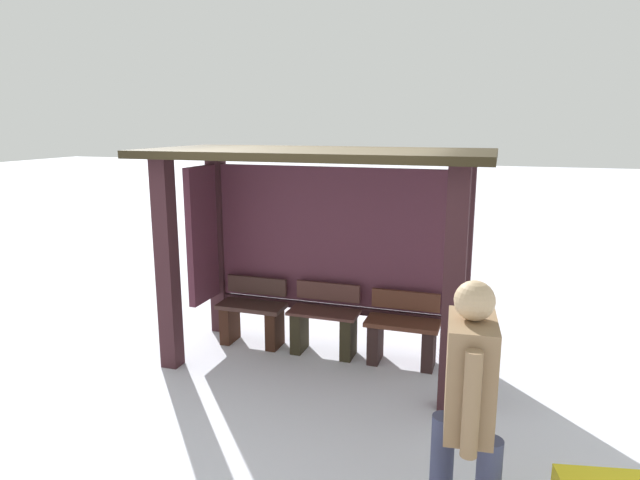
{
  "coord_description": "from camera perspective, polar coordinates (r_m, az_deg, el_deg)",
  "views": [
    {
      "loc": [
        1.74,
        -5.2,
        2.51
      ],
      "look_at": [
        0.01,
        0.08,
        1.33
      ],
      "focal_mm": 30.69,
      "sensor_mm": 36.0,
      "label": 1
    }
  ],
  "objects": [
    {
      "name": "bus_shelter",
      "position": [
        5.75,
        -0.68,
        2.74
      ],
      "size": [
        3.42,
        1.64,
        2.27
      ],
      "color": "#391E23",
      "rests_on": "ground"
    },
    {
      "name": "bench_left_inside",
      "position": [
        6.43,
        -7.05,
        -7.89
      ],
      "size": [
        0.77,
        0.36,
        0.77
      ],
      "color": "#412A25",
      "rests_on": "ground"
    },
    {
      "name": "person_walking",
      "position": [
        3.31,
        15.22,
        -15.76
      ],
      "size": [
        0.42,
        0.65,
        1.69
      ],
      "color": "#8C6D4C",
      "rests_on": "ground"
    },
    {
      "name": "bench_center_inside",
      "position": [
        6.13,
        0.44,
        -8.84
      ],
      "size": [
        0.77,
        0.36,
        0.78
      ],
      "color": "#502E29",
      "rests_on": "ground"
    },
    {
      "name": "ground_plane",
      "position": [
        6.03,
        -0.34,
        -12.62
      ],
      "size": [
        60.0,
        60.0,
        0.0
      ],
      "primitive_type": "plane",
      "color": "white"
    },
    {
      "name": "bench_right_inside",
      "position": [
        5.94,
        8.58,
        -9.68
      ],
      "size": [
        0.77,
        0.37,
        0.76
      ],
      "color": "#583022",
      "rests_on": "ground"
    }
  ]
}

